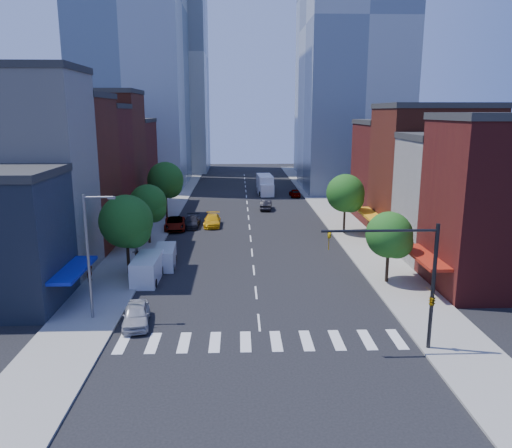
{
  "coord_description": "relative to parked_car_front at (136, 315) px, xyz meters",
  "views": [
    {
      "loc": [
        -1.38,
        -33.04,
        14.69
      ],
      "look_at": [
        0.13,
        9.72,
        5.0
      ],
      "focal_mm": 35.0,
      "sensor_mm": 36.0,
      "label": 1
    }
  ],
  "objects": [
    {
      "name": "parked_car_rear",
      "position": [
        1.13,
        30.4,
        -0.05
      ],
      "size": [
        2.12,
        4.93,
        1.41
      ],
      "primitive_type": "imported",
      "rotation": [
        0.0,
        0.0,
        -0.03
      ],
      "color": "black",
      "rests_on": "ground"
    },
    {
      "name": "bldg_right_2",
      "position": [
        29.63,
        24.06,
        6.74
      ],
      "size": [
        12.0,
        10.0,
        15.0
      ],
      "primitive_type": "cube",
      "color": "#592015",
      "rests_on": "ground"
    },
    {
      "name": "traffic_signal",
      "position": [
        18.57,
        -4.44,
        3.4
      ],
      "size": [
        7.24,
        2.24,
        8.0
      ],
      "color": "black",
      "rests_on": "sidewalk_right"
    },
    {
      "name": "pedestrian_near",
      "position": [
        -5.87,
        9.14,
        0.33
      ],
      "size": [
        0.62,
        0.78,
        1.87
      ],
      "primitive_type": "imported",
      "rotation": [
        0.0,
        0.0,
        1.3
      ],
      "color": "#999999",
      "rests_on": "sidewalk_left"
    },
    {
      "name": "tree_right_far",
      "position": [
        20.28,
        25.98,
        4.11
      ],
      "size": [
        4.6,
        4.6,
        7.2
      ],
      "color": "black",
      "rests_on": "sidewalk_right"
    },
    {
      "name": "sidewalk_right",
      "position": [
        21.13,
        40.06,
        -0.68
      ],
      "size": [
        5.0,
        120.0,
        0.15
      ],
      "primitive_type": "cube",
      "color": "gray",
      "rests_on": "ground"
    },
    {
      "name": "taxi",
      "position": [
        3.77,
        30.84,
        -0.01
      ],
      "size": [
        2.11,
        5.16,
        1.5
      ],
      "primitive_type": "imported",
      "rotation": [
        0.0,
        0.0,
        0.0
      ],
      "color": "#EBAC0C",
      "rests_on": "ground"
    },
    {
      "name": "crosswalk",
      "position": [
        8.63,
        -2.94,
        -0.75
      ],
      "size": [
        19.0,
        3.0,
        0.01
      ],
      "primitive_type": "cube",
      "color": "silver",
      "rests_on": "ground"
    },
    {
      "name": "tower_ne",
      "position": [
        28.63,
        62.06,
        29.24
      ],
      "size": [
        18.0,
        20.0,
        60.0
      ],
      "primitive_type": "cube",
      "color": "#9EA5AD",
      "rests_on": "ground"
    },
    {
      "name": "bldg_left_1",
      "position": [
        -12.37,
        12.06,
        8.24
      ],
      "size": [
        12.0,
        8.0,
        18.0
      ],
      "primitive_type": "cube",
      "color": "#BAB4AB",
      "rests_on": "ground"
    },
    {
      "name": "tree_left_near",
      "position": [
        -2.72,
        10.98,
        4.11
      ],
      "size": [
        4.8,
        4.8,
        7.3
      ],
      "color": "black",
      "rests_on": "sidewalk_left"
    },
    {
      "name": "tree_left_mid",
      "position": [
        -2.72,
        21.98,
        3.77
      ],
      "size": [
        4.2,
        4.2,
        6.65
      ],
      "color": "black",
      "rests_on": "sidewalk_left"
    },
    {
      "name": "bldg_left_5",
      "position": [
        -12.37,
        47.06,
        5.74
      ],
      "size": [
        12.0,
        10.0,
        13.0
      ],
      "primitive_type": "cube",
      "color": "#581616",
      "rests_on": "ground"
    },
    {
      "name": "pedestrian_far",
      "position": [
        -3.08,
        15.13,
        0.29
      ],
      "size": [
        1.03,
        1.1,
        1.79
      ],
      "primitive_type": "imported",
      "rotation": [
        0.0,
        0.0,
        -2.11
      ],
      "color": "#999999",
      "rests_on": "sidewalk_left"
    },
    {
      "name": "bldg_left_2",
      "position": [
        -12.37,
        20.56,
        7.24
      ],
      "size": [
        12.0,
        9.0,
        16.0
      ],
      "primitive_type": "cube",
      "color": "#592015",
      "rests_on": "ground"
    },
    {
      "name": "streetlight",
      "position": [
        -3.18,
        1.06,
        4.52
      ],
      "size": [
        2.25,
        0.25,
        9.0
      ],
      "color": "slate",
      "rests_on": "sidewalk_left"
    },
    {
      "name": "bldg_right_0",
      "position": [
        29.63,
        6.56,
        6.24
      ],
      "size": [
        12.0,
        9.0,
        14.0
      ],
      "primitive_type": "cube",
      "color": "#581616",
      "rests_on": "ground"
    },
    {
      "name": "bldg_right_1",
      "position": [
        29.63,
        15.06,
        5.24
      ],
      "size": [
        12.0,
        8.0,
        12.0
      ],
      "primitive_type": "cube",
      "color": "#BAB4AB",
      "rests_on": "ground"
    },
    {
      "name": "parked_car_third",
      "position": [
        -0.87,
        29.13,
        0.02
      ],
      "size": [
        3.11,
        5.82,
        1.56
      ],
      "primitive_type": "imported",
      "rotation": [
        0.0,
        0.0,
        0.1
      ],
      "color": "#999999",
      "rests_on": "ground"
    },
    {
      "name": "tower_nw",
      "position": [
        -13.37,
        70.06,
        34.24
      ],
      "size": [
        20.0,
        22.0,
        70.0
      ],
      "primitive_type": "cube",
      "color": "#8C99A8",
      "rests_on": "ground"
    },
    {
      "name": "cargo_van_near",
      "position": [
        -0.87,
        9.25,
        0.36
      ],
      "size": [
        2.22,
        5.3,
        2.25
      ],
      "rotation": [
        0.0,
        0.0,
        -0.01
      ],
      "color": "silver",
      "rests_on": "ground"
    },
    {
      "name": "bldg_right_3",
      "position": [
        29.63,
        34.06,
        5.74
      ],
      "size": [
        12.0,
        10.0,
        13.0
      ],
      "primitive_type": "cube",
      "color": "#581616",
      "rests_on": "ground"
    },
    {
      "name": "bldg_left_3",
      "position": [
        -12.37,
        29.06,
        6.74
      ],
      "size": [
        12.0,
        8.0,
        15.0
      ],
      "primitive_type": "cube",
      "color": "#581616",
      "rests_on": "ground"
    },
    {
      "name": "tree_left_far",
      "position": [
        -2.72,
        35.98,
        4.45
      ],
      "size": [
        5.0,
        5.0,
        7.75
      ],
      "color": "black",
      "rests_on": "sidewalk_left"
    },
    {
      "name": "traffic_car_oncoming",
      "position": [
        11.44,
        41.75,
        -0.01
      ],
      "size": [
        2.1,
        4.68,
        1.49
      ],
      "primitive_type": "imported",
      "rotation": [
        0.0,
        0.0,
        3.03
      ],
      "color": "black",
      "rests_on": "ground"
    },
    {
      "name": "bldg_left_4",
      "position": [
        -12.37,
        37.56,
        7.74
      ],
      "size": [
        12.0,
        9.0,
        17.0
      ],
      "primitive_type": "cube",
      "color": "#592015",
      "rests_on": "ground"
    },
    {
      "name": "parked_car_front",
      "position": [
        0.0,
        0.0,
        0.0
      ],
      "size": [
        2.32,
        4.62,
        1.51
      ],
      "primitive_type": "imported",
      "rotation": [
        0.0,
        0.0,
        0.12
      ],
      "color": "#A6A6AB",
      "rests_on": "ground"
    },
    {
      "name": "parked_car_second",
      "position": [
        -0.87,
        13.51,
        -0.05
      ],
      "size": [
        1.94,
        4.4,
        1.41
      ],
      "primitive_type": "imported",
      "rotation": [
        0.0,
        0.0,
        -0.11
      ],
      "color": "black",
      "rests_on": "ground"
    },
    {
      "name": "sidewalk_left",
      "position": [
        -3.87,
        40.06,
        -0.68
      ],
      "size": [
        5.0,
        120.0,
        0.15
      ],
      "primitive_type": "cube",
      "color": "gray",
      "rests_on": "ground"
    },
    {
      "name": "traffic_car_far",
      "position": [
        17.13,
        53.27,
        -0.05
      ],
      "size": [
        1.8,
        4.19,
        1.41
      ],
      "primitive_type": "imported",
      "rotation": [
        0.0,
        0.0,
        3.17
      ],
      "color": "#999999",
      "rests_on": "ground"
    },
    {
      "name": "box_truck",
      "position": [
        12.07,
        56.53,
        0.84
      ],
      "size": [
        2.93,
        8.49,
        3.37
      ],
      "rotation": [
        0.0,
        0.0,
        0.05
      ],
      "color": "white",
      "rests_on": "ground"
    },
    {
      "name": "tower_far_w",
      "position": [
        -9.37,
        95.06,
        27.24
      ],
      "size": [
        18.0,
        18.0,
        56.0
      ],
      "primitive_type": "cube",
      "color": "#9EA5AD",
      "rests_on": "ground"
    },
    {
      "name": "ground",
      "position": [
        8.63,
        0.06,
        -0.76
      ],
      "size": [
        220.0,
        220.0,
        0.0
      ],
      "primitive_type": "plane",
      "color": "black",
      "rests_on": "ground"
    },
    {
      "name": "cargo_van_far",
      "position": [
        0.12,
        13.37,
        0.22
      ],
      "size": [
        2.09,
        4.7,
        1.96
      ],
      "rotation": [
        0.0,
        0.0,
        0.05
      ],
      "color": "silver",
      "rests_on": "ground"
    },
    {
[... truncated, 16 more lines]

